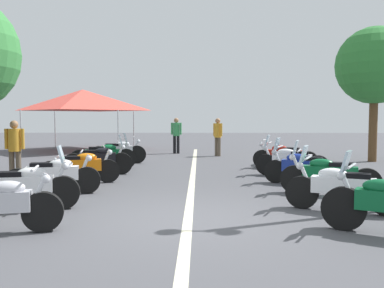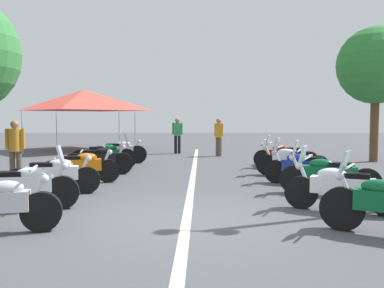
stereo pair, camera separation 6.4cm
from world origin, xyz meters
TOP-DOWN VIEW (x-y plane):
  - ground_plane at (0.00, 0.00)m, footprint 80.00×80.00m
  - lane_centre_stripe at (4.48, 0.00)m, footprint 21.76×0.16m
  - motorcycle_left_row_1 at (0.59, 3.06)m, footprint 0.74×2.07m
  - motorcycle_left_row_2 at (2.17, 3.06)m, footprint 0.75×2.07m
  - motorcycle_left_row_3 at (3.72, 2.91)m, footprint 0.84×2.02m
  - motorcycle_left_row_4 at (5.38, 2.84)m, footprint 0.70×2.06m
  - motorcycle_left_row_5 at (6.71, 2.99)m, footprint 0.87×2.14m
  - motorcycle_left_row_6 at (8.40, 2.83)m, footprint 0.71×2.07m
  - motorcycle_right_row_1 at (0.59, -2.78)m, footprint 1.03×1.95m
  - motorcycle_right_row_2 at (2.24, -3.06)m, footprint 0.96×2.09m
  - motorcycle_right_row_3 at (3.67, -2.84)m, footprint 1.01×1.93m
  - motorcycle_right_row_4 at (5.23, -2.90)m, footprint 0.91×2.08m
  - motorcycle_right_row_5 at (6.83, -3.03)m, footprint 1.08×2.04m
  - traffic_cone_0 at (3.35, 3.99)m, footprint 0.36×0.36m
  - bystander_0 at (11.47, -1.02)m, footprint 0.41×0.39m
  - bystander_1 at (12.83, 0.91)m, footprint 0.32×0.52m
  - bystander_2 at (4.07, 4.78)m, footprint 0.32×0.53m
  - roadside_tree_2 at (9.30, -6.99)m, footprint 2.97×2.97m
  - event_tent at (14.73, 5.94)m, footprint 5.14×5.14m

SIDE VIEW (x-z plane):
  - ground_plane at x=0.00m, z-range 0.00..0.00m
  - lane_centre_stripe at x=4.48m, z-range 0.00..0.01m
  - traffic_cone_0 at x=3.35m, z-range -0.02..0.60m
  - motorcycle_left_row_2 at x=2.17m, z-range -0.04..0.94m
  - motorcycle_left_row_3 at x=3.72m, z-range -0.04..0.94m
  - motorcycle_right_row_5 at x=6.83m, z-range -0.04..0.95m
  - motorcycle_right_row_3 at x=3.67m, z-range -0.14..1.06m
  - motorcycle_right_row_1 at x=0.59m, z-range -0.14..1.06m
  - motorcycle_left_row_1 at x=0.59m, z-range -0.14..1.07m
  - motorcycle_right_row_4 at x=5.23m, z-range -0.14..1.07m
  - motorcycle_right_row_2 at x=2.24m, z-range -0.14..1.07m
  - motorcycle_left_row_6 at x=8.40m, z-range -0.04..0.97m
  - motorcycle_left_row_4 at x=5.38m, z-range -0.14..1.08m
  - motorcycle_left_row_5 at x=6.71m, z-range -0.14..1.09m
  - bystander_2 at x=4.07m, z-range 0.14..1.78m
  - bystander_0 at x=11.47m, z-range 0.15..1.85m
  - bystander_1 at x=12.83m, z-range 0.15..1.86m
  - event_tent at x=14.73m, z-range 1.05..4.25m
  - roadside_tree_2 at x=9.30m, z-range 1.10..6.33m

